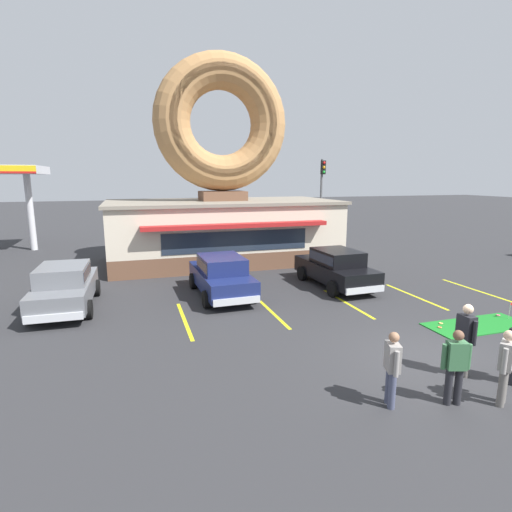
{
  "coord_description": "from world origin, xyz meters",
  "views": [
    {
      "loc": [
        -7.13,
        -7.53,
        4.59
      ],
      "look_at": [
        -3.2,
        5.0,
        2.0
      ],
      "focal_mm": 28.0,
      "sensor_mm": 36.0,
      "label": 1
    }
  ],
  "objects": [
    {
      "name": "ground_plane",
      "position": [
        0.0,
        0.0,
        0.0
      ],
      "size": [
        160.0,
        160.0,
        0.0
      ],
      "primitive_type": "plane",
      "color": "#2D2D30"
    },
    {
      "name": "donut_shop_building",
      "position": [
        -2.3,
        13.94,
        3.74
      ],
      "size": [
        12.3,
        6.75,
        10.96
      ],
      "color": "brown",
      "rests_on": "ground"
    },
    {
      "name": "putting_mat",
      "position": [
        3.11,
        1.73,
        0.01
      ],
      "size": [
        3.35,
        1.36,
        0.03
      ],
      "primitive_type": "cube",
      "color": "#197523",
      "rests_on": "ground"
    },
    {
      "name": "mini_donut_near_left",
      "position": [
        2.29,
        1.18,
        0.05
      ],
      "size": [
        0.13,
        0.13,
        0.04
      ],
      "primitive_type": "torus",
      "color": "#E5C666",
      "rests_on": "putting_mat"
    },
    {
      "name": "mini_donut_near_right",
      "position": [
        2.87,
        1.62,
        0.05
      ],
      "size": [
        0.13,
        0.13,
        0.04
      ],
      "primitive_type": "torus",
      "color": "brown",
      "rests_on": "putting_mat"
    },
    {
      "name": "mini_donut_mid_left",
      "position": [
        4.45,
        2.2,
        0.05
      ],
      "size": [
        0.13,
        0.13,
        0.04
      ],
      "primitive_type": "torus",
      "color": "#D8667F",
      "rests_on": "putting_mat"
    },
    {
      "name": "mini_donut_mid_centre",
      "position": [
        2.89,
        1.94,
        0.05
      ],
      "size": [
        0.13,
        0.13,
        0.04
      ],
      "primitive_type": "torus",
      "color": "#D17F47",
      "rests_on": "putting_mat"
    },
    {
      "name": "mini_donut_mid_right",
      "position": [
        2.06,
        2.15,
        0.05
      ],
      "size": [
        0.13,
        0.13,
        0.04
      ],
      "primitive_type": "torus",
      "color": "#E5C666",
      "rests_on": "putting_mat"
    },
    {
      "name": "mini_donut_far_left",
      "position": [
        1.77,
        1.88,
        0.05
      ],
      "size": [
        0.13,
        0.13,
        0.04
      ],
      "primitive_type": "torus",
      "color": "#D17F47",
      "rests_on": "putting_mat"
    },
    {
      "name": "golf_ball",
      "position": [
        2.91,
        2.07,
        0.05
      ],
      "size": [
        0.04,
        0.04,
        0.04
      ],
      "primitive_type": "sphere",
      "color": "white",
      "rests_on": "putting_mat"
    },
    {
      "name": "putting_flag_pin",
      "position": [
        4.57,
        1.88,
        0.44
      ],
      "size": [
        0.13,
        0.01,
        0.55
      ],
      "color": "silver",
      "rests_on": "putting_mat"
    },
    {
      "name": "car_grey",
      "position": [
        -9.5,
        7.42,
        0.87
      ],
      "size": [
        2.05,
        4.59,
        1.6
      ],
      "color": "slate",
      "rests_on": "ground"
    },
    {
      "name": "car_black",
      "position": [
        1.06,
        7.26,
        0.87
      ],
      "size": [
        2.1,
        4.62,
        1.6
      ],
      "color": "black",
      "rests_on": "ground"
    },
    {
      "name": "car_navy",
      "position": [
        -3.89,
        7.37,
        0.87
      ],
      "size": [
        2.06,
        4.6,
        1.6
      ],
      "color": "navy",
      "rests_on": "ground"
    },
    {
      "name": "pedestrian_blue_sweater_man",
      "position": [
        0.12,
        -0.67,
        0.97
      ],
      "size": [
        0.24,
        0.6,
        1.74
      ],
      "color": "slate",
      "rests_on": "ground"
    },
    {
      "name": "pedestrian_leather_jacket_man",
      "position": [
        -0.08,
        -1.91,
        0.88
      ],
      "size": [
        0.51,
        0.41,
        1.6
      ],
      "color": "slate",
      "rests_on": "ground"
    },
    {
      "name": "pedestrian_clipboard_woman",
      "position": [
        -2.3,
        -1.26,
        0.88
      ],
      "size": [
        0.35,
        0.57,
        1.59
      ],
      "color": "#474C66",
      "rests_on": "ground"
    },
    {
      "name": "pedestrian_crossing_woman",
      "position": [
        -1.04,
        -1.6,
        0.89
      ],
      "size": [
        0.57,
        0.34,
        1.61
      ],
      "color": "#232328",
      "rests_on": "ground"
    },
    {
      "name": "trash_bin",
      "position": [
        -7.86,
        11.41,
        0.5
      ],
      "size": [
        0.57,
        0.57,
        0.97
      ],
      "color": "#1E662D",
      "rests_on": "ground"
    },
    {
      "name": "traffic_light_pole",
      "position": [
        5.3,
        17.21,
        3.71
      ],
      "size": [
        0.28,
        0.47,
        5.8
      ],
      "color": "#595B60",
      "rests_on": "ground"
    },
    {
      "name": "parking_stripe_far_left",
      "position": [
        -5.66,
        5.0,
        0.0
      ],
      "size": [
        0.12,
        3.6,
        0.01
      ],
      "primitive_type": "cube",
      "color": "yellow",
      "rests_on": "ground"
    },
    {
      "name": "parking_stripe_left",
      "position": [
        -2.66,
        5.0,
        0.0
      ],
      "size": [
        0.12,
        3.6,
        0.01
      ],
      "primitive_type": "cube",
      "color": "yellow",
      "rests_on": "ground"
    },
    {
      "name": "parking_stripe_mid_left",
      "position": [
        0.34,
        5.0,
        0.0
      ],
      "size": [
        0.12,
        3.6,
        0.01
      ],
      "primitive_type": "cube",
      "color": "yellow",
      "rests_on": "ground"
    },
    {
      "name": "parking_stripe_centre",
      "position": [
        3.34,
        5.0,
        0.0
      ],
      "size": [
        0.12,
        3.6,
        0.01
      ],
      "primitive_type": "cube",
      "color": "yellow",
      "rests_on": "ground"
    },
    {
      "name": "parking_stripe_mid_right",
      "position": [
        6.34,
        5.0,
        0.0
      ],
      "size": [
        0.12,
        3.6,
        0.01
      ],
      "primitive_type": "cube",
      "color": "yellow",
      "rests_on": "ground"
    }
  ]
}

